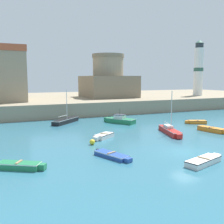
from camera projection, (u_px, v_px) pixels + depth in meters
ground_plane at (186, 152)px, 25.54m from camera, size 200.00×200.00×0.00m
quay_seawall at (68, 101)px, 66.77m from camera, size 120.00×40.00×2.68m
dinghy_orange_0 at (212, 129)px, 35.41m from camera, size 1.94×4.32×0.66m
dinghy_white_1 at (204, 161)px, 22.06m from camera, size 4.43×2.29×0.58m
dinghy_blue_2 at (112, 155)px, 23.80m from camera, size 2.36×4.12×0.49m
dinghy_white_3 at (103, 136)px, 31.43m from camera, size 3.26×2.69×0.62m
sailboat_red_4 at (170, 130)px, 34.16m from camera, size 2.77×6.45×5.62m
dinghy_orange_5 at (196, 122)px, 41.78m from camera, size 3.39×2.30×0.59m
motorboat_green_6 at (120, 120)px, 42.23m from camera, size 4.05×5.25×2.30m
dinghy_green_7 at (20, 165)px, 20.82m from camera, size 3.79×2.77×0.61m
sailboat_black_8 at (66, 121)px, 42.25m from camera, size 5.43×5.32×5.37m
mooring_buoy at (92, 142)px, 28.44m from camera, size 0.60×0.60×0.60m
fortress at (108, 82)px, 62.80m from camera, size 11.52×11.52×10.19m
lighthouse at (199, 69)px, 68.37m from camera, size 2.45×2.45×14.32m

